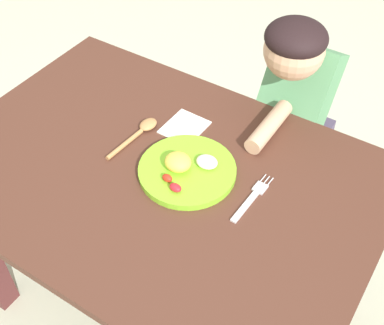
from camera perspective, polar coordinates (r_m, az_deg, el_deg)
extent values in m
plane|color=beige|center=(1.94, -2.90, -14.89)|extent=(8.00, 8.00, 0.00)
cube|color=#4D2B1F|center=(1.40, -3.88, -1.35)|extent=(1.20, 0.83, 0.03)
cube|color=#512525|center=(2.04, -9.64, 3.09)|extent=(0.07, 0.07, 0.65)
cube|color=#512525|center=(1.73, 16.76, -9.08)|extent=(0.07, 0.07, 0.65)
cylinder|color=#83D32B|center=(1.37, -0.53, -0.90)|extent=(0.26, 0.26, 0.02)
ellipsoid|color=#F6DA4C|center=(1.35, -1.57, 0.05)|extent=(0.07, 0.07, 0.04)
ellipsoid|color=red|center=(1.33, -2.76, -1.73)|extent=(0.03, 0.02, 0.02)
ellipsoid|color=red|center=(1.31, -1.85, -2.80)|extent=(0.04, 0.03, 0.02)
ellipsoid|color=white|center=(1.37, 1.67, 0.07)|extent=(0.06, 0.05, 0.02)
cube|color=silver|center=(1.31, 5.91, -4.89)|extent=(0.02, 0.12, 0.01)
cube|color=silver|center=(1.35, 7.58, -2.81)|extent=(0.03, 0.04, 0.01)
cylinder|color=silver|center=(1.37, 8.67, -2.13)|extent=(0.00, 0.03, 0.00)
cylinder|color=silver|center=(1.37, 8.27, -1.94)|extent=(0.00, 0.03, 0.00)
cylinder|color=silver|center=(1.38, 7.88, -1.74)|extent=(0.00, 0.03, 0.00)
cylinder|color=#B6814C|center=(1.46, -7.47, 2.03)|extent=(0.02, 0.14, 0.01)
ellipsoid|color=#B6814C|center=(1.51, -4.89, 4.24)|extent=(0.05, 0.06, 0.02)
cube|color=#4E425D|center=(1.98, 10.71, -1.13)|extent=(0.22, 0.13, 0.53)
cube|color=#599966|center=(1.65, 11.41, 6.99)|extent=(0.20, 0.28, 0.36)
sphere|color=#D8A884|center=(1.45, 11.29, 12.19)|extent=(0.17, 0.17, 0.17)
ellipsoid|color=black|center=(1.43, 11.51, 13.45)|extent=(0.17, 0.17, 0.09)
cylinder|color=#D8A884|center=(1.50, 8.55, 3.98)|extent=(0.05, 0.21, 0.05)
cube|color=white|center=(1.51, -0.83, 3.94)|extent=(0.11, 0.13, 0.00)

